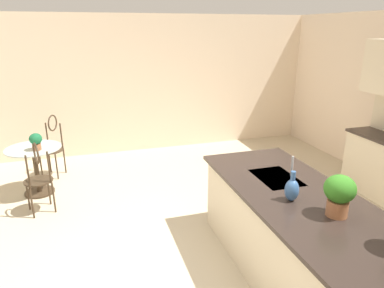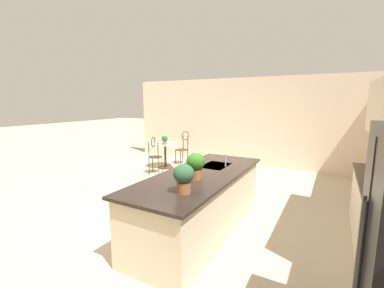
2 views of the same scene
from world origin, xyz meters
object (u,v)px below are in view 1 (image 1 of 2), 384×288
object	(u,v)px
bistro_table	(36,166)
vase_on_counter	(292,189)
chair_by_island	(38,174)
potted_plant_counter_near	(339,193)
potted_plant_on_table	(36,141)
chair_near_window	(52,143)

from	to	relation	value
bistro_table	vase_on_counter	distance (m)	3.88
vase_on_counter	chair_by_island	bearing A→B (deg)	-132.32
potted_plant_counter_near	vase_on_counter	size ratio (longest dim) A/B	1.27
chair_by_island	vase_on_counter	bearing A→B (deg)	47.68
potted_plant_counter_near	vase_on_counter	bearing A→B (deg)	-148.08
potted_plant_on_table	bistro_table	bearing A→B (deg)	-150.30
potted_plant_counter_near	vase_on_counter	distance (m)	0.42
chair_by_island	bistro_table	bearing A→B (deg)	-170.27
bistro_table	chair_by_island	xyz separation A→B (m)	(0.67, 0.12, 0.13)
chair_near_window	chair_by_island	bearing A→B (deg)	-3.48
potted_plant_on_table	potted_plant_counter_near	size ratio (longest dim) A/B	0.69
chair_near_window	potted_plant_counter_near	xyz separation A→B (m)	(3.94, 2.56, 0.56)
bistro_table	vase_on_counter	size ratio (longest dim) A/B	2.78
chair_near_window	potted_plant_on_table	xyz separation A→B (m)	(0.83, -0.13, 0.31)
bistro_table	potted_plant_counter_near	xyz separation A→B (m)	(3.23, 2.76, 0.68)
chair_near_window	potted_plant_counter_near	size ratio (longest dim) A/B	2.85
potted_plant_on_table	vase_on_counter	xyz separation A→B (m)	(2.76, 2.47, 0.15)
chair_near_window	potted_plant_on_table	size ratio (longest dim) A/B	4.13
potted_plant_counter_near	vase_on_counter	world-z (taller)	potted_plant_counter_near
potted_plant_counter_near	chair_near_window	bearing A→B (deg)	-146.97
chair_by_island	potted_plant_on_table	size ratio (longest dim) A/B	4.13
potted_plant_on_table	potted_plant_counter_near	distance (m)	4.12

